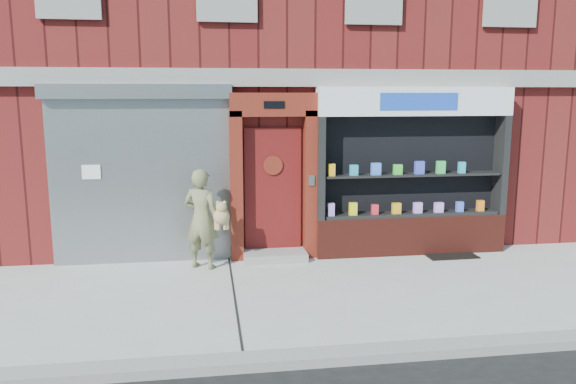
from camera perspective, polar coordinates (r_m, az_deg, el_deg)
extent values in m
plane|color=#9E9E99|center=(8.47, 5.22, -9.99)|extent=(80.00, 80.00, 0.00)
cube|color=gray|center=(6.55, 9.81, -15.81)|extent=(60.00, 0.30, 0.12)
cube|color=#5A1514|center=(13.91, -0.49, 14.60)|extent=(12.00, 8.00, 8.00)
cube|color=gray|center=(9.84, 2.85, 11.51)|extent=(12.00, 0.16, 0.30)
cube|color=gray|center=(9.85, -14.65, 0.97)|extent=(3.00, 0.10, 2.80)
cube|color=slate|center=(9.67, -15.10, 9.84)|extent=(3.10, 0.30, 0.24)
cube|color=white|center=(9.88, -19.36, 1.93)|extent=(0.30, 0.01, 0.24)
cube|color=#5F1A10|center=(9.74, -5.28, 0.56)|extent=(0.22, 0.28, 2.60)
cube|color=#5F1A10|center=(9.89, 2.26, 0.74)|extent=(0.22, 0.28, 2.60)
cube|color=#5F1A10|center=(9.66, -1.52, 8.87)|extent=(1.50, 0.28, 0.40)
cube|color=black|center=(9.51, -1.41, 8.85)|extent=(0.35, 0.01, 0.12)
cube|color=#54100F|center=(9.92, -1.56, 0.19)|extent=(1.00, 0.06, 2.20)
cylinder|color=black|center=(9.81, -1.54, 2.74)|extent=(0.28, 0.02, 0.28)
cylinder|color=#5F1A10|center=(9.80, -1.53, 2.73)|extent=(0.34, 0.02, 0.34)
cube|color=gray|center=(9.91, -1.34, -6.50)|extent=(1.10, 0.55, 0.15)
cube|color=slate|center=(9.73, 2.43, 1.18)|extent=(0.10, 0.02, 0.18)
cube|color=#561B14|center=(10.52, 12.26, -4.20)|extent=(3.50, 0.40, 0.70)
cube|color=black|center=(9.82, 3.25, 2.44)|extent=(0.12, 0.40, 1.80)
cube|color=black|center=(11.00, 20.78, 2.62)|extent=(0.12, 0.40, 1.80)
cube|color=black|center=(10.46, 12.16, 2.70)|extent=(3.30, 0.03, 1.80)
cube|color=black|center=(10.44, 12.34, -2.18)|extent=(3.20, 0.36, 0.06)
cube|color=black|center=(10.31, 12.49, 1.74)|extent=(3.20, 0.36, 0.04)
cube|color=white|center=(10.21, 12.77, 8.98)|extent=(3.50, 0.40, 0.50)
cube|color=#173EAF|center=(10.02, 13.19, 8.94)|extent=(1.40, 0.01, 0.30)
cube|color=#A87FE5|center=(9.90, 4.38, -1.78)|extent=(0.12, 0.09, 0.23)
cube|color=yellow|center=(10.00, 6.62, -1.71)|extent=(0.14, 0.09, 0.22)
cube|color=red|center=(10.11, 8.81, -1.76)|extent=(0.12, 0.09, 0.18)
cube|color=gold|center=(10.23, 10.95, -1.64)|extent=(0.15, 0.09, 0.19)
cube|color=#BF84EF|center=(10.37, 13.04, -1.57)|extent=(0.15, 0.09, 0.19)
cube|color=#C18BFB|center=(10.53, 15.07, -1.52)|extent=(0.16, 0.09, 0.18)
cube|color=#4161E0|center=(10.69, 17.04, -1.43)|extent=(0.12, 0.09, 0.18)
cube|color=orange|center=(10.86, 18.95, -1.32)|extent=(0.12, 0.09, 0.20)
cube|color=#F1AE19|center=(9.78, 4.44, 2.25)|extent=(0.12, 0.09, 0.21)
cube|color=teal|center=(9.88, 6.70, 2.22)|extent=(0.14, 0.09, 0.19)
cube|color=#4371E4|center=(9.99, 8.92, 2.33)|extent=(0.17, 0.09, 0.21)
cube|color=green|center=(10.12, 11.08, 2.26)|extent=(0.15, 0.09, 0.18)
cube|color=#3948C4|center=(10.25, 13.20, 2.43)|extent=(0.16, 0.09, 0.23)
cube|color=green|center=(10.41, 15.25, 2.44)|extent=(0.15, 0.09, 0.23)
cube|color=#27A3C4|center=(10.58, 17.24, 2.39)|extent=(0.11, 0.09, 0.20)
imported|color=#6D6D48|center=(9.41, -8.79, -2.70)|extent=(0.72, 0.62, 1.68)
sphere|color=#9C804E|center=(9.31, -6.77, -2.47)|extent=(0.27, 0.27, 0.27)
sphere|color=#9C804E|center=(9.23, -6.78, -1.54)|extent=(0.18, 0.18, 0.18)
sphere|color=#9C804E|center=(9.21, -7.13, -1.10)|extent=(0.06, 0.06, 0.06)
sphere|color=#9C804E|center=(9.22, -6.45, -1.08)|extent=(0.06, 0.06, 0.06)
cylinder|color=#9C804E|center=(9.34, -7.31, -3.31)|extent=(0.06, 0.06, 0.16)
cylinder|color=#9C804E|center=(9.34, -6.19, -3.28)|extent=(0.06, 0.06, 0.16)
cylinder|color=#9C804E|center=(9.32, -7.09, -3.33)|extent=(0.06, 0.06, 0.16)
cylinder|color=#9C804E|center=(9.32, -6.41, -3.31)|extent=(0.06, 0.06, 0.16)
cube|color=black|center=(10.64, 16.04, -6.10)|extent=(0.91, 0.65, 0.02)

